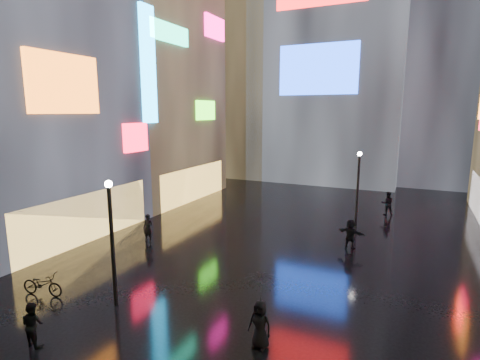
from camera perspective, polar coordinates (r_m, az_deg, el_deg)
The scene contains 14 objects.
ground at distance 24.06m, azimuth 8.22°, elevation -8.64°, with size 140.00×140.00×0.00m, color black.
building_left_mid at distance 27.80m, azimuth -30.91°, elevation 17.61°, with size 10.28×12.70×24.00m.
building_left_far at distance 35.90m, azimuth -14.22°, elevation 15.16°, with size 10.28×12.00×22.00m.
tower_flank_right at distance 48.76m, azimuth 29.54°, elevation 19.97°, with size 12.00×12.00×34.00m, color black.
tower_flank_left at distance 48.65m, azimuth 0.10°, elevation 16.51°, with size 10.00×10.00×26.00m, color black.
lamp_near at distance 15.77m, azimuth -18.95°, elevation -8.12°, with size 0.30×0.30×5.20m.
lamp_far at distance 26.34m, azimuth 17.53°, elevation -0.73°, with size 0.30×0.30×5.20m.
pedestrian_1 at distance 15.16m, azimuth -29.04°, elevation -18.64°, with size 0.75×0.58×1.54m, color black.
pedestrian_4 at distance 13.35m, azimuth 3.06°, elevation -21.09°, with size 0.81×0.53×1.67m, color black.
pedestrian_5 at distance 22.67m, azimuth 16.47°, elevation -7.89°, with size 1.59×0.51×1.71m, color black.
pedestrian_6 at distance 23.50m, azimuth -13.85°, elevation -7.13°, with size 0.62×0.41×1.70m, color black.
pedestrian_7 at distance 30.69m, azimuth 21.54°, elevation -3.33°, with size 0.88×0.69×1.82m, color black.
umbrella_2 at distance 12.71m, azimuth 3.11°, elevation -16.03°, with size 1.05×1.07×0.96m, color black.
bicycle at distance 18.69m, azimuth -27.88°, elevation -13.86°, with size 0.67×1.92×1.01m, color black.
Camera 1 is at (6.49, -1.82, 7.80)m, focal length 28.00 mm.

